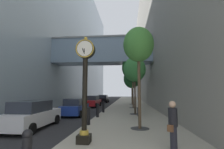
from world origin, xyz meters
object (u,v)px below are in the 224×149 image
(bollard_fourth, at_px, (98,110))
(street_clock, at_px, (85,83))
(pedestrian_by_clock, at_px, (139,106))
(street_tree_near, at_px, (138,46))
(bollard_fifth, at_px, (103,106))
(car_red_trailing, at_px, (93,101))
(pedestrian_walking, at_px, (173,124))
(street_tree_mid_far, at_px, (133,68))
(bollard_third, at_px, (88,115))
(car_white_mid, at_px, (33,115))
(street_tree_far, at_px, (132,79))
(street_tree_mid_near, at_px, (135,70))
(car_black_near, at_px, (103,99))
(car_blue_far, at_px, (75,107))

(bollard_fourth, bearing_deg, street_clock, -84.09)
(pedestrian_by_clock, bearing_deg, street_tree_near, -92.92)
(bollard_fifth, xyz_separation_m, car_red_trailing, (-2.88, 8.06, 0.08))
(street_clock, relative_size, pedestrian_walking, 2.57)
(street_tree_near, height_order, street_tree_mid_far, street_tree_mid_far)
(bollard_fifth, bearing_deg, pedestrian_walking, -68.76)
(bollard_third, bearing_deg, car_white_mid, -166.43)
(street_tree_far, bearing_deg, bollard_fifth, -105.48)
(street_tree_near, height_order, street_tree_mid_near, street_tree_near)
(bollard_fourth, height_order, pedestrian_by_clock, pedestrian_by_clock)
(bollard_fourth, bearing_deg, street_tree_mid_near, 34.92)
(street_clock, relative_size, pedestrian_by_clock, 2.76)
(street_tree_mid_near, height_order, car_black_near, street_tree_mid_near)
(bollard_third, height_order, car_white_mid, car_white_mid)
(street_tree_mid_near, bearing_deg, street_tree_mid_far, 90.00)
(street_tree_far, bearing_deg, pedestrian_by_clock, -88.96)
(street_tree_mid_near, relative_size, car_red_trailing, 1.24)
(pedestrian_walking, distance_m, car_blue_far, 11.83)
(car_black_near, bearing_deg, street_clock, -83.11)
(car_white_mid, relative_size, car_red_trailing, 1.01)
(bollard_third, distance_m, street_tree_near, 5.55)
(car_white_mid, bearing_deg, pedestrian_walking, -24.60)
(bollard_fifth, distance_m, car_blue_far, 2.98)
(car_blue_far, bearing_deg, street_tree_far, 66.23)
(street_clock, height_order, street_tree_near, street_tree_near)
(pedestrian_by_clock, bearing_deg, bollard_fourth, -165.49)
(street_tree_mid_far, xyz_separation_m, pedestrian_walking, (1.01, -16.50, -4.56))
(street_tree_near, bearing_deg, pedestrian_walking, -74.04)
(street_clock, height_order, car_blue_far, street_clock)
(bollard_fourth, height_order, bollard_fifth, same)
(car_white_mid, bearing_deg, street_tree_mid_far, 62.72)
(bollard_fourth, xyz_separation_m, street_tree_mid_far, (3.30, 8.79, 4.90))
(street_tree_mid_near, relative_size, street_tree_mid_far, 0.78)
(street_clock, relative_size, street_tree_mid_far, 0.64)
(pedestrian_walking, relative_size, car_blue_far, 0.39)
(street_tree_near, bearing_deg, street_tree_far, 90.00)
(car_black_near, relative_size, car_white_mid, 0.87)
(street_tree_mid_far, bearing_deg, car_white_mid, -117.28)
(street_tree_far, bearing_deg, bollard_fourth, -102.18)
(street_clock, xyz_separation_m, street_tree_mid_far, (2.55, 16.02, 2.98))
(street_clock, xyz_separation_m, street_tree_near, (2.55, 3.04, 2.47))
(street_tree_mid_far, bearing_deg, bollard_fifth, -121.32)
(street_tree_far, relative_size, car_red_trailing, 1.35)
(street_tree_near, relative_size, street_tree_far, 1.00)
(bollard_fifth, bearing_deg, street_tree_far, 74.52)
(bollard_fourth, relative_size, car_black_near, 0.29)
(street_tree_near, relative_size, street_tree_mid_near, 1.09)
(street_tree_mid_near, relative_size, car_black_near, 1.40)
(bollard_third, relative_size, car_blue_far, 0.26)
(car_blue_far, bearing_deg, bollard_third, -63.79)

